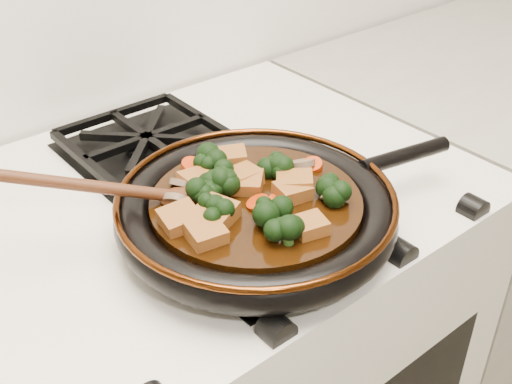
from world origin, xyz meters
TOP-DOWN VIEW (x-y plane):
  - burner_grate_front at (0.00, 1.55)m, footprint 0.23×0.23m
  - burner_grate_back at (0.00, 1.83)m, footprint 0.23×0.23m
  - skillet at (-0.01, 1.55)m, footprint 0.47×0.35m
  - braising_sauce at (-0.01, 1.55)m, footprint 0.26×0.26m
  - tofu_cube_0 at (0.02, 1.64)m, footprint 0.06×0.06m
  - tofu_cube_1 at (0.04, 1.54)m, footprint 0.06×0.06m
  - tofu_cube_2 at (0.03, 1.53)m, footprint 0.05×0.04m
  - tofu_cube_3 at (-0.08, 1.55)m, footprint 0.06×0.06m
  - tofu_cube_4 at (-0.11, 1.52)m, footprint 0.05×0.05m
  - tofu_cube_5 at (-0.01, 1.58)m, footprint 0.06×0.06m
  - tofu_cube_6 at (-0.05, 1.62)m, footprint 0.04×0.04m
  - tofu_cube_7 at (0.00, 1.59)m, footprint 0.04×0.04m
  - tofu_cube_8 at (-0.11, 1.57)m, footprint 0.05×0.05m
  - tofu_cube_9 at (-0.01, 1.46)m, footprint 0.04×0.04m
  - broccoli_floret_0 at (-0.04, 1.46)m, footprint 0.08×0.07m
  - broccoli_floret_1 at (-0.03, 1.51)m, footprint 0.08×0.08m
  - broccoli_floret_2 at (-0.03, 1.59)m, footprint 0.07×0.07m
  - broccoli_floret_3 at (-0.01, 1.64)m, footprint 0.08×0.07m
  - broccoli_floret_4 at (-0.06, 1.58)m, footprint 0.06×0.06m
  - broccoli_floret_5 at (0.06, 1.49)m, footprint 0.09×0.09m
  - broccoli_floret_6 at (0.04, 1.58)m, footprint 0.08×0.08m
  - broccoli_floret_7 at (-0.03, 1.60)m, footprint 0.08×0.08m
  - broccoli_floret_8 at (-0.08, 1.55)m, footprint 0.07×0.07m
  - carrot_coin_0 at (-0.02, 1.54)m, footprint 0.03×0.03m
  - carrot_coin_1 at (-0.03, 1.66)m, footprint 0.03×0.03m
  - carrot_coin_2 at (0.00, 1.53)m, footprint 0.03×0.03m
  - carrot_coin_3 at (-0.02, 1.51)m, footprint 0.03×0.03m
  - carrot_coin_4 at (0.09, 1.56)m, footprint 0.03×0.03m
  - mushroom_slice_0 at (0.08, 1.57)m, footprint 0.04×0.04m
  - mushroom_slice_1 at (-0.07, 1.63)m, footprint 0.04×0.04m
  - mushroom_slice_2 at (-0.09, 1.60)m, footprint 0.04×0.04m
  - mushroom_slice_3 at (0.06, 1.49)m, footprint 0.05×0.05m
  - mushroom_slice_4 at (-0.01, 1.65)m, footprint 0.04×0.04m
  - wooden_spoon at (-0.13, 1.63)m, footprint 0.14×0.09m

SIDE VIEW (x-z plane):
  - burner_grate_front at x=0.00m, z-range 0.90..0.93m
  - burner_grate_back at x=0.00m, z-range 0.90..0.93m
  - skillet at x=-0.01m, z-range 0.92..0.97m
  - braising_sauce at x=-0.01m, z-range 0.94..0.96m
  - carrot_coin_0 at x=-0.02m, z-range 0.95..0.97m
  - carrot_coin_1 at x=-0.03m, z-range 0.96..0.97m
  - carrot_coin_2 at x=0.00m, z-range 0.96..0.97m
  - carrot_coin_3 at x=-0.02m, z-range 0.96..0.97m
  - carrot_coin_4 at x=0.09m, z-range 0.96..0.97m
  - mushroom_slice_0 at x=0.08m, z-range 0.96..0.98m
  - mushroom_slice_1 at x=-0.07m, z-range 0.95..0.98m
  - mushroom_slice_2 at x=-0.09m, z-range 0.95..0.98m
  - mushroom_slice_3 at x=0.06m, z-range 0.95..0.98m
  - mushroom_slice_4 at x=-0.01m, z-range 0.95..0.98m
  - tofu_cube_9 at x=-0.01m, z-range 0.96..0.98m
  - tofu_cube_6 at x=-0.05m, z-range 0.95..0.98m
  - tofu_cube_7 at x=0.00m, z-range 0.95..0.98m
  - tofu_cube_4 at x=-0.11m, z-range 0.95..0.98m
  - tofu_cube_5 at x=-0.01m, z-range 0.95..0.98m
  - tofu_cube_2 at x=0.03m, z-range 0.95..0.98m
  - tofu_cube_8 at x=-0.11m, z-range 0.95..0.98m
  - tofu_cube_0 at x=0.02m, z-range 0.95..0.98m
  - tofu_cube_1 at x=0.04m, z-range 0.95..0.98m
  - tofu_cube_3 at x=-0.08m, z-range 0.95..0.98m
  - broccoli_floret_6 at x=0.04m, z-range 0.94..1.00m
  - broccoli_floret_4 at x=-0.06m, z-range 0.94..1.00m
  - broccoli_floret_8 at x=-0.08m, z-range 0.94..1.00m
  - broccoli_floret_5 at x=0.06m, z-range 0.94..1.00m
  - broccoli_floret_0 at x=-0.04m, z-range 0.94..1.01m
  - broccoli_floret_1 at x=-0.03m, z-range 0.94..1.00m
  - broccoli_floret_2 at x=-0.03m, z-range 0.93..1.01m
  - broccoli_floret_7 at x=-0.03m, z-range 0.94..1.01m
  - broccoli_floret_3 at x=-0.01m, z-range 0.94..1.01m
  - wooden_spoon at x=-0.13m, z-range 0.87..1.09m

